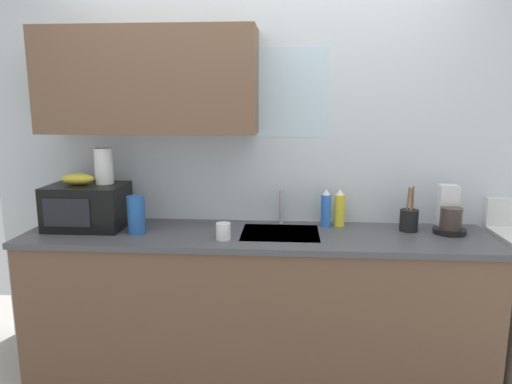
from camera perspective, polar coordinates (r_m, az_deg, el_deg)
The scene contains 12 objects.
kitchen_wall_assembly at distance 3.03m, azimuth -2.39°, elevation 5.31°, with size 3.54×0.42×2.50m.
counter_unit at distance 2.97m, azimuth 0.05°, elevation -13.24°, with size 2.77×0.63×0.90m.
sink_faucet at distance 3.01m, azimuth 3.08°, elevation -1.79°, with size 0.03×0.03×0.22m, color #B2B5BA.
microwave at distance 3.08m, azimuth -19.76°, elevation -1.65°, with size 0.46×0.35×0.27m.
banana_bunch at distance 3.08m, azimuth -20.80°, elevation 1.48°, with size 0.20×0.11×0.07m, color gold.
paper_towel_roll at distance 3.05m, azimuth -17.94°, elevation 3.01°, with size 0.11×0.11×0.22m, color white.
coffee_maker at distance 3.04m, azimuth 22.34°, elevation -2.61°, with size 0.19×0.21×0.28m.
dish_soap_bottle_blue at distance 2.97m, azimuth 8.47°, elevation -2.04°, with size 0.06×0.06×0.24m.
dish_soap_bottle_yellow at distance 3.00m, azimuth 10.08°, elevation -1.99°, with size 0.07×0.07×0.24m.
cereal_canister at distance 2.88m, azimuth -14.31°, elevation -2.68°, with size 0.10×0.10×0.22m, color #2659A5.
mug_white at distance 2.69m, azimuth -3.98°, elevation -4.76°, with size 0.08×0.08×0.10m, color white.
utensil_crock at distance 2.99m, azimuth 18.03°, elevation -3.19°, with size 0.11×0.11×0.28m.
Camera 1 is at (0.20, -2.70, 1.68)m, focal length 33.02 mm.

